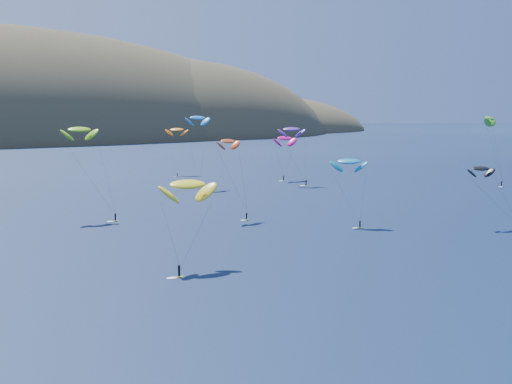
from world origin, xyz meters
The scene contains 11 objects.
ground centered at (0.00, 0.00, 0.00)m, with size 2800.00×2800.00×0.00m, color black.
kitesurfer_2 centered at (-15.23, 57.03, 14.54)m, with size 11.52×10.82×17.52m.
kitesurfer_3 centered at (-16.74, 119.26, 22.26)m, with size 10.84×12.65×24.85m.
kitesurfer_4 centered at (36.78, 164.01, 23.83)m, with size 9.64×6.66×26.43m.
kitesurfer_5 centered at (36.15, 77.95, 15.07)m, with size 8.84×11.53×17.45m.
kitesurfer_6 centered at (69.40, 155.47, 19.61)m, with size 10.16×11.53×22.24m.
kitesurfer_7 centered at (61.13, 59.94, 13.64)m, with size 7.40×13.50×15.58m.
kitesurfer_8 centered at (75.90, 170.23, 15.64)m, with size 11.21×7.97×18.61m.
kitesurfer_9 centered at (15.68, 100.75, 19.31)m, with size 7.80×8.75×21.39m.
kitesurfer_11 centered at (48.69, 209.54, 18.11)m, with size 10.12×15.31×20.58m.
kitesurfer_13 centered at (129.28, 119.63, 23.57)m, with size 10.83×11.91×26.36m.
Camera 1 is at (-66.94, -58.14, 28.98)m, focal length 50.00 mm.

